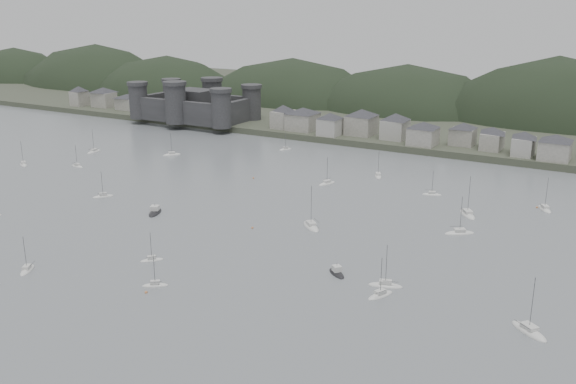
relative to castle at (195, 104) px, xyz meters
The scene contains 10 objects.
ground 216.45m from the castle, 56.28° to the right, with size 900.00×900.00×0.00m, color slate.
far_shore_land 166.61m from the castle, 43.83° to the left, with size 900.00×250.00×3.00m, color #383D2D.
forested_ridge 155.26m from the castle, 35.67° to the left, with size 851.55×103.94×102.57m.
castle is the anchor object (origin of this frame).
waterfront_town 170.64m from the castle, ahead, with size 451.48×28.46×12.92m.
sailboat_lead 189.53m from the castle, 25.39° to the right, with size 8.33×9.93×13.54m.
moored_fleet 164.11m from the castle, 47.00° to the right, with size 259.29×173.26×13.62m.
motor_launch_near 210.45m from the castle, 42.41° to the right, with size 6.82×6.22×3.65m.
motor_launch_far 154.59m from the castle, 56.41° to the right, with size 6.73×9.41×4.11m.
mooring_buoys 185.17m from the castle, 44.51° to the right, with size 183.44×139.38×0.70m.
Camera 1 is at (95.06, -88.51, 62.46)m, focal length 38.91 mm.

